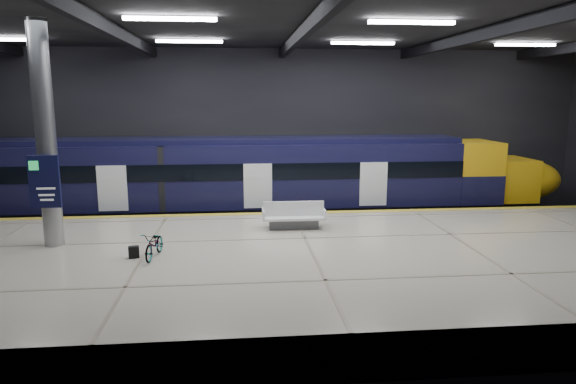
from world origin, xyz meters
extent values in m
plane|color=black|center=(0.00, 0.00, 0.00)|extent=(30.00, 30.00, 0.00)
cube|color=black|center=(0.00, 8.00, 4.00)|extent=(30.00, 0.10, 8.00)
cube|color=black|center=(0.00, -8.00, 4.00)|extent=(30.00, 0.10, 8.00)
cube|color=black|center=(0.00, 0.00, 8.00)|extent=(30.00, 16.00, 0.10)
cube|color=black|center=(-6.00, 0.00, 7.75)|extent=(0.25, 16.00, 0.40)
cube|color=black|center=(0.00, 0.00, 7.75)|extent=(0.25, 16.00, 0.40)
cube|color=black|center=(6.00, 0.00, 7.75)|extent=(0.25, 16.00, 0.40)
cube|color=white|center=(-4.00, -2.00, 7.88)|extent=(2.60, 0.18, 0.10)
cube|color=white|center=(3.00, -2.00, 7.88)|extent=(2.60, 0.18, 0.10)
cube|color=white|center=(-11.00, 4.00, 7.88)|extent=(2.60, 0.18, 0.10)
cube|color=white|center=(-4.00, 4.00, 7.88)|extent=(2.60, 0.18, 0.10)
cube|color=white|center=(3.00, 4.00, 7.88)|extent=(2.60, 0.18, 0.10)
cube|color=white|center=(10.00, 4.00, 7.88)|extent=(2.60, 0.18, 0.10)
cube|color=#BAAE9E|center=(0.00, -2.50, 0.55)|extent=(30.00, 11.00, 1.10)
cube|color=gold|center=(0.00, 2.75, 1.11)|extent=(30.00, 0.40, 0.01)
cube|color=gray|center=(0.00, 4.78, 0.08)|extent=(30.00, 0.08, 0.16)
cube|color=gray|center=(0.00, 6.22, 0.08)|extent=(30.00, 0.08, 0.16)
cube|color=black|center=(-4.35, 5.50, 0.55)|extent=(24.00, 2.58, 0.80)
cube|color=black|center=(-4.35, 5.50, 2.33)|extent=(24.00, 2.80, 2.75)
cube|color=black|center=(-4.35, 5.50, 3.82)|extent=(24.00, 2.30, 0.24)
cube|color=black|center=(-4.35, 4.09, 2.60)|extent=(24.00, 0.04, 0.70)
cube|color=white|center=(-1.35, 4.08, 2.00)|extent=(1.20, 0.05, 1.90)
cube|color=gold|center=(8.65, 5.50, 2.33)|extent=(2.00, 2.80, 2.75)
ellipsoid|color=gold|center=(11.25, 5.50, 1.85)|extent=(3.60, 2.52, 1.90)
cube|color=black|center=(8.95, 5.50, 2.50)|extent=(1.60, 2.38, 0.80)
cube|color=#595B60|center=(-0.24, 0.32, 1.26)|extent=(1.73, 0.56, 0.32)
cube|color=silver|center=(-0.24, 0.32, 1.51)|extent=(2.17, 0.94, 0.09)
cube|color=silver|center=(-0.24, 0.32, 1.81)|extent=(2.16, 0.11, 0.54)
cube|color=silver|center=(-1.32, 0.34, 1.64)|extent=(0.08, 0.92, 0.32)
cube|color=silver|center=(0.84, 0.31, 1.64)|extent=(0.08, 0.92, 0.32)
imported|color=#99999E|center=(-4.64, -2.62, 1.49)|extent=(0.74, 1.56, 0.79)
cube|color=black|center=(-5.24, -2.62, 1.28)|extent=(0.33, 0.24, 0.35)
cylinder|color=#9EA0A5|center=(-8.00, -1.00, 4.55)|extent=(0.60, 0.60, 6.90)
cube|color=#0E1034|center=(-8.00, -1.42, 3.20)|extent=(0.90, 0.12, 1.60)
camera|label=1|loc=(-2.18, -17.32, 5.72)|focal=32.00mm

